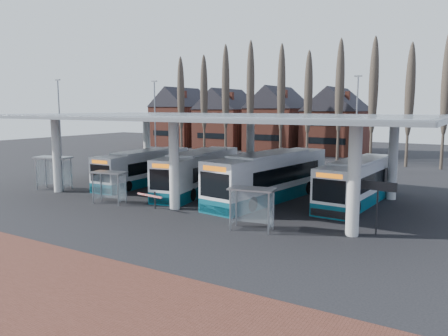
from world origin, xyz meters
The scene contains 16 objects.
ground centered at (0.00, 0.00, 0.00)m, with size 140.00×140.00×0.00m, color black.
station_canopy centered at (0.00, 8.00, 5.68)m, with size 32.00×16.00×6.34m.
poplar_row centered at (0.00, 33.00, 8.78)m, with size 45.10×1.10×14.50m.
townhouse_row centered at (-15.75, 44.00, 5.94)m, with size 36.80×10.30×12.25m.
lamp_post_a centered at (-18.00, 22.00, 5.34)m, with size 0.80×0.16×10.17m.
lamp_post_b centered at (6.00, 26.00, 5.34)m, with size 0.80×0.16×10.17m.
lamp_post_d centered at (-26.00, 14.00, 5.34)m, with size 0.80×0.16×10.17m.
bus_0 centered at (-8.43, 9.01, 1.44)m, with size 2.87×11.06×3.05m.
bus_1 centered at (-2.29, 8.79, 1.56)m, with size 4.56×12.16×3.31m.
bus_2 centered at (4.17, 8.74, 1.67)m, with size 4.43×13.04×3.55m.
bus_3 centered at (10.16, 11.04, 1.50)m, with size 3.20×11.59×3.18m.
shelter_0 centered at (-13.08, 3.07, 2.03)m, with size 3.27×2.17×2.79m.
shelter_1 centered at (-5.16, 1.63, 1.68)m, with size 2.67×1.69×2.31m.
shelter_2 centered at (6.84, 0.78, 1.74)m, with size 2.77×1.72×2.40m.
info_sign_0 centered at (13.08, 3.35, 2.46)m, with size 1.97×0.26×2.93m.
barrier centered at (-1.19, 1.43, 0.91)m, with size 2.35×0.79×1.18m.
Camera 1 is at (17.91, -20.66, 6.86)m, focal length 35.00 mm.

